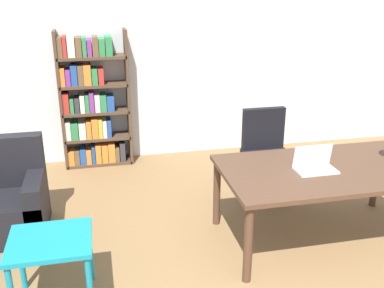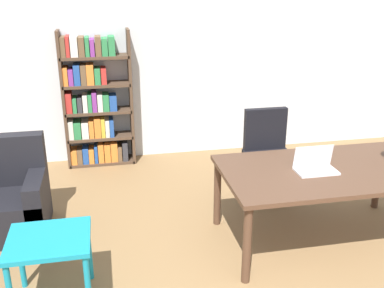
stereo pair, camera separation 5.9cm
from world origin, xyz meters
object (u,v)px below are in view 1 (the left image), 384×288
at_px(desk, 325,175).
at_px(bookshelf, 91,105).
at_px(laptop, 315,165).
at_px(armchair, 6,204).
at_px(side_table_blue, 51,250).
at_px(office_chair, 267,157).

distance_m(desk, bookshelf, 3.07).
bearing_deg(laptop, armchair, 164.21).
xyz_separation_m(desk, side_table_blue, (-2.37, -0.40, -0.18)).
height_order(office_chair, side_table_blue, office_chair).
bearing_deg(side_table_blue, desk, 9.69).
bearing_deg(desk, armchair, 165.25).
bearing_deg(office_chair, laptop, -89.70).
relative_size(side_table_blue, bookshelf, 0.34).
distance_m(side_table_blue, bookshelf, 2.74).
height_order(side_table_blue, armchair, armchair).
height_order(desk, laptop, laptop).
bearing_deg(armchair, side_table_blue, -66.30).
bearing_deg(armchair, laptop, -15.79).
bearing_deg(laptop, side_table_blue, -170.29).
relative_size(office_chair, armchair, 1.05).
xyz_separation_m(office_chair, side_table_blue, (-2.24, -1.47, 0.05)).
height_order(desk, armchair, armchair).
bearing_deg(side_table_blue, armchair, 113.70).
distance_m(laptop, bookshelf, 3.00).
distance_m(desk, laptop, 0.18).
distance_m(office_chair, armchair, 2.76).
xyz_separation_m(desk, bookshelf, (-2.03, 2.30, 0.16)).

